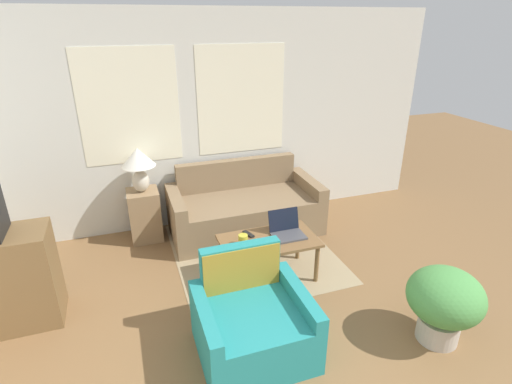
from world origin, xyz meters
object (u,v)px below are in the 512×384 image
couch (244,209)px  table_lamp (138,163)px  coffee_table (269,244)px  armchair (252,323)px  tv_remote (248,234)px  cup_yellow (243,240)px  laptop (287,230)px  potted_plant (444,300)px  cup_navy (265,242)px

couch → table_lamp: (-1.19, 0.17, 0.70)m
coffee_table → table_lamp: bearing=131.9°
armchair → tv_remote: size_ratio=5.51×
table_lamp → cup_yellow: (0.84, -1.26, -0.47)m
tv_remote → couch: bearing=75.2°
laptop → cup_yellow: bearing=-174.1°
coffee_table → potted_plant: potted_plant is taller
table_lamp → laptop: bearing=-42.5°
armchair → laptop: 1.15m
table_lamp → tv_remote: bearing=-48.9°
cup_navy → cup_yellow: bearing=156.6°
cup_navy → potted_plant: potted_plant is taller
table_lamp → coffee_table: table_lamp is taller
armchair → cup_yellow: (0.20, 0.84, 0.25)m
cup_navy → potted_plant: 1.61m
couch → potted_plant: bearing=-68.2°
cup_yellow → tv_remote: bearing=57.1°
coffee_table → cup_navy: cup_navy is taller
laptop → potted_plant: (0.82, -1.31, -0.11)m
table_lamp → cup_navy: 1.76m
coffee_table → cup_yellow: bearing=-176.8°
tv_remote → table_lamp: bearing=131.1°
couch → laptop: (0.13, -1.04, 0.23)m
coffee_table → cup_yellow: cup_yellow is taller
coffee_table → cup_navy: (-0.08, -0.10, 0.09)m
potted_plant → tv_remote: bearing=129.7°
coffee_table → armchair: bearing=-118.8°
table_lamp → couch: bearing=-8.0°
laptop → cup_navy: (-0.29, -0.13, -0.02)m
couch → coffee_table: size_ratio=1.90×
armchair → potted_plant: armchair is taller
armchair → table_lamp: bearing=107.0°
laptop → cup_yellow: (-0.48, -0.05, -0.00)m
couch → laptop: couch is taller
couch → tv_remote: bearing=-104.8°
table_lamp → cup_yellow: bearing=-56.3°
couch → laptop: bearing=-83.1°
couch → cup_navy: couch is taller
coffee_table → cup_yellow: (-0.27, -0.02, 0.11)m
cup_yellow → couch: bearing=72.1°
couch → tv_remote: couch is taller
cup_navy → table_lamp: bearing=127.6°
laptop → cup_navy: size_ratio=3.69×
table_lamp → laptop: table_lamp is taller
table_lamp → tv_remote: (0.95, -1.09, -0.51)m
couch → laptop: size_ratio=5.66×
laptop → cup_navy: bearing=-155.0°
couch → cup_navy: (-0.16, -1.17, 0.21)m
cup_yellow → potted_plant: size_ratio=0.17×
couch → tv_remote: size_ratio=11.69×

